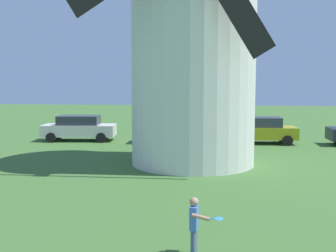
% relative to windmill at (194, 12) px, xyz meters
% --- Properties ---
extents(windmill, '(9.30, 6.18, 13.76)m').
position_rel_windmill_xyz_m(windmill, '(0.00, 0.00, 0.00)').
color(windmill, silver).
rests_on(windmill, ground_plane).
extents(player_far, '(0.71, 0.58, 1.25)m').
position_rel_windmill_xyz_m(player_far, '(0.55, -9.99, -5.93)').
color(player_far, slate).
rests_on(player_far, ground_plane).
extents(parked_car_cream, '(4.58, 2.19, 1.56)m').
position_rel_windmill_xyz_m(parked_car_cream, '(-7.37, 6.48, -5.83)').
color(parked_car_cream, silver).
rests_on(parked_car_cream, ground_plane).
extents(parked_car_silver, '(4.13, 1.92, 1.56)m').
position_rel_windmill_xyz_m(parked_car_silver, '(-1.56, 6.15, -5.83)').
color(parked_car_silver, silver).
rests_on(parked_car_silver, ground_plane).
extents(parked_car_mustard, '(4.23, 2.03, 1.56)m').
position_rel_windmill_xyz_m(parked_car_mustard, '(3.67, 6.53, -5.83)').
color(parked_car_mustard, '#999919').
rests_on(parked_car_mustard, ground_plane).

